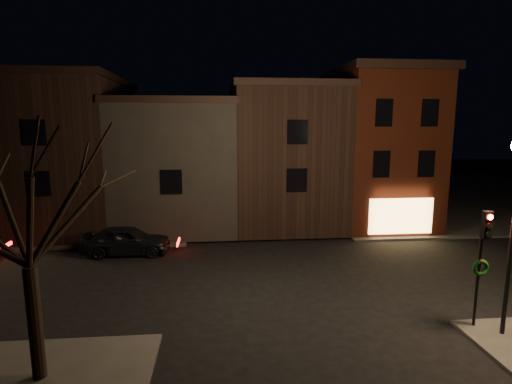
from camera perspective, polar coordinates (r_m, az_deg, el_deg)
The scene contains 10 objects.
ground at distance 18.99m, azimuth 4.34°, elevation -11.85°, with size 120.00×120.00×0.00m, color black.
sidewalk_far_right at distance 44.48m, azimuth 25.94°, elevation -0.30°, with size 30.00×30.00×0.12m, color #2D2B28.
sidewalk_far_left at distance 41.65m, azimuth -29.28°, elevation -1.17°, with size 30.00×30.00×0.12m, color #2D2B28.
corner_building at distance 29.11m, azimuth 17.06°, elevation 6.14°, with size 6.50×8.50×10.50m.
row_building_a at distance 28.36m, azimuth 3.90°, elevation 5.31°, with size 7.30×10.30×9.40m.
row_building_b at distance 28.17m, azimuth -10.86°, elevation 4.11°, with size 7.80×10.30×8.40m.
row_building_c at distance 29.70m, azimuth -25.03°, elevation 5.11°, with size 7.30×10.30×9.90m.
traffic_signal at distance 15.28m, azimuth 29.65°, elevation -7.33°, with size 0.58×0.38×4.05m.
bare_tree_left at distance 11.63m, azimuth -30.51°, elevation 0.91°, with size 5.60×5.60×7.50m.
parked_car_a at distance 22.78m, azimuth -17.98°, elevation -6.55°, with size 1.85×4.60×1.57m, color black.
Camera 1 is at (-3.04, -17.42, 6.91)m, focal length 28.00 mm.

